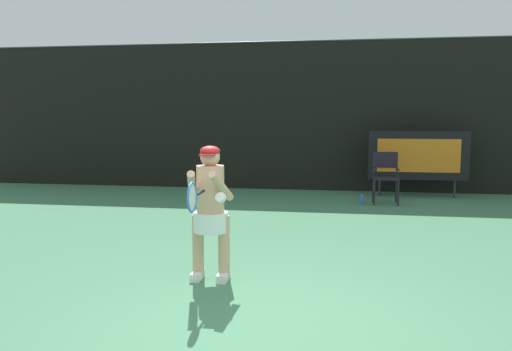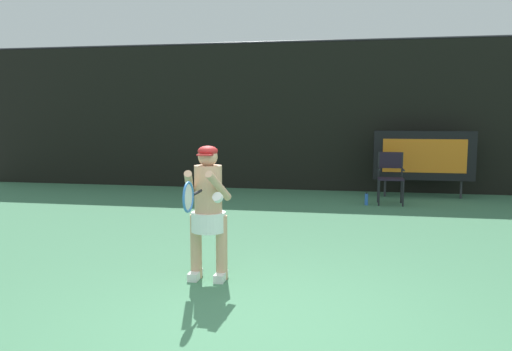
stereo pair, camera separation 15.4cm
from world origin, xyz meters
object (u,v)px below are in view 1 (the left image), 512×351
umpire_chair (386,174)px  tennis_player (210,207)px  scoreboard (418,155)px  tennis_racket (193,197)px  water_bottle (362,199)px

umpire_chair → tennis_player: (-2.38, -5.49, 0.22)m
scoreboard → tennis_racket: bearing=-114.1°
umpire_chair → water_bottle: bearing=-153.5°
water_bottle → tennis_racket: 6.24m
scoreboard → tennis_player: (-3.16, -6.50, -0.11)m
water_bottle → tennis_racket: bearing=-108.0°
tennis_player → tennis_racket: size_ratio=2.52×
umpire_chair → tennis_racket: tennis_racket is taller
tennis_player → umpire_chair: bearing=66.6°
umpire_chair → tennis_racket: size_ratio=1.79×
umpire_chair → tennis_player: size_ratio=0.71×
umpire_chair → tennis_racket: bearing=-111.4°
umpire_chair → water_bottle: umpire_chair is taller
scoreboard → water_bottle: size_ratio=8.30×
scoreboard → tennis_player: 7.23m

